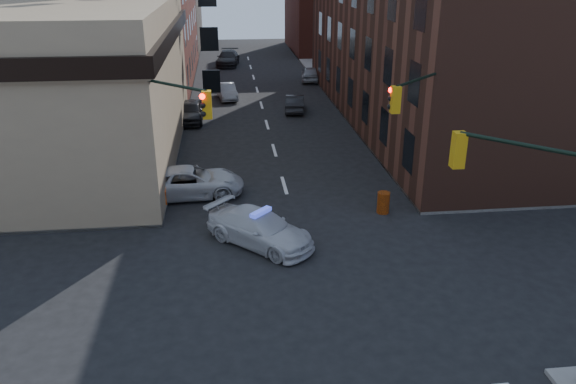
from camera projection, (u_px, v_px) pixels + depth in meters
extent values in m
plane|color=black|center=(313.00, 285.00, 20.81)|extent=(140.00, 140.00, 0.00)
cube|color=gray|center=(500.00, 86.00, 53.21)|extent=(34.00, 54.50, 0.15)
cube|color=#512D20|center=(446.00, 23.00, 40.12)|extent=(14.00, 34.00, 14.00)
cube|color=#5E281D|center=(352.00, 2.00, 73.19)|extent=(16.00, 16.00, 12.00)
cylinder|color=black|center=(544.00, 149.00, 14.48)|extent=(3.27, 3.27, 0.12)
cube|color=#BF8C0C|center=(458.00, 150.00, 15.96)|extent=(0.35, 0.35, 1.05)
sphere|color=#FF0C05|center=(463.00, 136.00, 15.99)|extent=(0.22, 0.22, 0.22)
sphere|color=black|center=(462.00, 147.00, 16.11)|extent=(0.22, 0.22, 0.22)
sphere|color=black|center=(460.00, 158.00, 16.24)|extent=(0.22, 0.22, 0.22)
cylinder|color=black|center=(137.00, 135.00, 24.30)|extent=(0.20, 0.20, 8.00)
cylinder|color=black|center=(146.00, 213.00, 25.74)|extent=(0.44, 0.44, 0.50)
cylinder|color=black|center=(166.00, 84.00, 22.05)|extent=(3.27, 3.27, 0.12)
cube|color=#BF8C0C|center=(207.00, 105.00, 20.94)|extent=(0.35, 0.35, 1.05)
sphere|color=#FF0C05|center=(202.00, 96.00, 20.65)|extent=(0.22, 0.22, 0.22)
sphere|color=black|center=(203.00, 105.00, 20.78)|extent=(0.22, 0.22, 0.22)
sphere|color=black|center=(203.00, 114.00, 20.90)|extent=(0.22, 0.22, 0.22)
cylinder|color=black|center=(440.00, 125.00, 25.70)|extent=(0.20, 0.20, 8.00)
cylinder|color=black|center=(432.00, 200.00, 27.14)|extent=(0.44, 0.44, 0.50)
cylinder|color=black|center=(423.00, 78.00, 23.12)|extent=(3.27, 3.27, 0.12)
cube|color=#BF8C0C|center=(395.00, 100.00, 21.69)|extent=(0.35, 0.35, 1.05)
sphere|color=#FF0C05|center=(391.00, 90.00, 21.68)|extent=(0.22, 0.22, 0.22)
sphere|color=black|center=(390.00, 98.00, 21.81)|extent=(0.22, 0.22, 0.22)
sphere|color=black|center=(390.00, 107.00, 21.93)|extent=(0.22, 0.22, 0.22)
cylinder|color=black|center=(356.00, 91.00, 44.89)|extent=(0.24, 0.24, 2.60)
sphere|color=#935415|center=(357.00, 65.00, 44.11)|extent=(3.00, 3.00, 3.00)
cylinder|color=black|center=(337.00, 72.00, 52.24)|extent=(0.24, 0.24, 2.60)
sphere|color=#935415|center=(338.00, 50.00, 51.45)|extent=(3.00, 3.00, 3.00)
imported|color=silver|center=(260.00, 229.00, 23.54)|extent=(4.99, 4.88, 1.44)
imported|color=silver|center=(190.00, 182.00, 28.36)|extent=(5.64, 2.88, 1.52)
imported|color=black|center=(191.00, 111.00, 41.47)|extent=(2.17, 4.74, 1.58)
imported|color=gray|center=(227.00, 91.00, 48.31)|extent=(1.94, 4.17, 1.32)
imported|color=black|center=(228.00, 58.00, 63.66)|extent=(2.93, 5.86, 1.64)
imported|color=black|center=(295.00, 103.00, 44.42)|extent=(1.96, 4.20, 1.33)
imported|color=#9A9CA3|center=(310.00, 74.00, 55.45)|extent=(2.18, 4.38, 1.43)
imported|color=black|center=(101.00, 182.00, 27.47)|extent=(0.68, 0.46, 1.83)
imported|color=black|center=(76.00, 205.00, 24.89)|extent=(1.06, 0.91, 1.90)
imported|color=#1E252E|center=(3.00, 203.00, 25.03)|extent=(1.11, 1.14, 1.92)
cylinder|color=red|center=(383.00, 203.00, 26.56)|extent=(0.70, 0.70, 1.04)
cylinder|color=#C96309|center=(178.00, 192.00, 28.00)|extent=(0.53, 0.53, 0.90)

